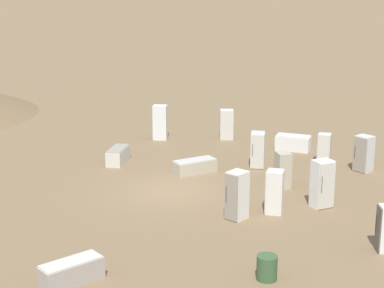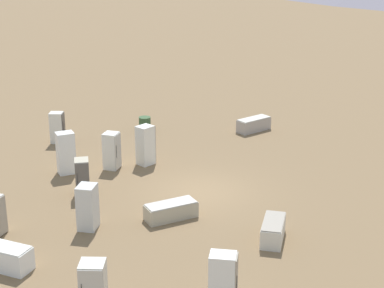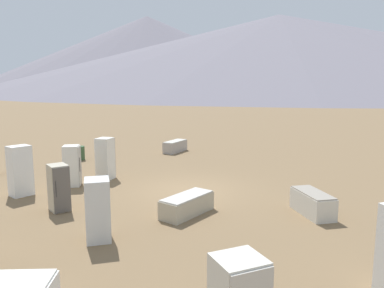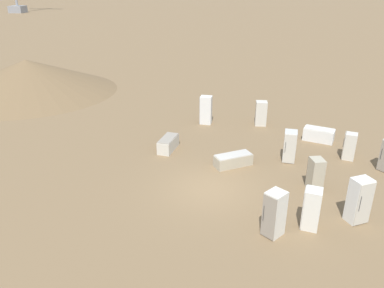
{
  "view_description": "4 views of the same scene",
  "coord_description": "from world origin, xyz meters",
  "px_view_note": "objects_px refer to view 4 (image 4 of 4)",
  "views": [
    {
      "loc": [
        -0.79,
        25.2,
        8.79
      ],
      "look_at": [
        -0.91,
        -0.6,
        1.86
      ],
      "focal_mm": 60.0,
      "sensor_mm": 36.0,
      "label": 1
    },
    {
      "loc": [
        0.41,
        -24.09,
        10.51
      ],
      "look_at": [
        -0.39,
        1.25,
        1.63
      ],
      "focal_mm": 60.0,
      "sensor_mm": 36.0,
      "label": 2
    },
    {
      "loc": [
        -5.48,
        -13.01,
        4.06
      ],
      "look_at": [
        0.65,
        1.0,
        1.65
      ],
      "focal_mm": 35.0,
      "sensor_mm": 36.0,
      "label": 3
    },
    {
      "loc": [
        -0.72,
        14.89,
        8.76
      ],
      "look_at": [
        0.9,
        -0.78,
        1.87
      ],
      "focal_mm": 35.0,
      "sensor_mm": 36.0,
      "label": 4
    }
  ],
  "objects_px": {
    "discarded_fridge_4": "(319,135)",
    "discarded_fridge_12": "(206,110)",
    "discarded_fridge_0": "(233,160)",
    "discarded_fridge_1": "(311,209)",
    "discarded_fridge_3": "(315,174)",
    "discarded_fridge_7": "(349,146)",
    "discarded_fridge_9": "(168,144)",
    "discarded_fridge_6": "(290,146)",
    "discarded_fridge_13": "(274,214)",
    "discarded_fridge_8": "(359,201)",
    "discarded_fridge_11": "(261,113)"
  },
  "relations": [
    {
      "from": "discarded_fridge_3",
      "to": "discarded_fridge_0",
      "type": "bearing_deg",
      "value": 139.05
    },
    {
      "from": "discarded_fridge_6",
      "to": "discarded_fridge_0",
      "type": "bearing_deg",
      "value": 25.57
    },
    {
      "from": "discarded_fridge_7",
      "to": "discarded_fridge_11",
      "type": "relative_size",
      "value": 0.9
    },
    {
      "from": "discarded_fridge_8",
      "to": "discarded_fridge_9",
      "type": "bearing_deg",
      "value": -61.03
    },
    {
      "from": "discarded_fridge_9",
      "to": "discarded_fridge_11",
      "type": "bearing_deg",
      "value": -128.49
    },
    {
      "from": "discarded_fridge_0",
      "to": "discarded_fridge_8",
      "type": "xyz_separation_m",
      "value": [
        -4.85,
        4.38,
        0.63
      ]
    },
    {
      "from": "discarded_fridge_9",
      "to": "discarded_fridge_6",
      "type": "bearing_deg",
      "value": -174.9
    },
    {
      "from": "discarded_fridge_4",
      "to": "discarded_fridge_7",
      "type": "distance_m",
      "value": 2.6
    },
    {
      "from": "discarded_fridge_8",
      "to": "discarded_fridge_4",
      "type": "bearing_deg",
      "value": -117.16
    },
    {
      "from": "discarded_fridge_1",
      "to": "discarded_fridge_8",
      "type": "distance_m",
      "value": 2.01
    },
    {
      "from": "discarded_fridge_0",
      "to": "discarded_fridge_3",
      "type": "xyz_separation_m",
      "value": [
        -3.68,
        2.01,
        0.45
      ]
    },
    {
      "from": "discarded_fridge_8",
      "to": "discarded_fridge_13",
      "type": "xyz_separation_m",
      "value": [
        3.36,
        1.21,
        -0.03
      ]
    },
    {
      "from": "discarded_fridge_12",
      "to": "discarded_fridge_13",
      "type": "height_order",
      "value": "discarded_fridge_12"
    },
    {
      "from": "discarded_fridge_0",
      "to": "discarded_fridge_1",
      "type": "relative_size",
      "value": 1.24
    },
    {
      "from": "discarded_fridge_0",
      "to": "discarded_fridge_4",
      "type": "bearing_deg",
      "value": -82.18
    },
    {
      "from": "discarded_fridge_6",
      "to": "discarded_fridge_7",
      "type": "xyz_separation_m",
      "value": [
        -3.19,
        -0.57,
        -0.1
      ]
    },
    {
      "from": "discarded_fridge_3",
      "to": "discarded_fridge_7",
      "type": "bearing_deg",
      "value": 42.63
    },
    {
      "from": "discarded_fridge_6",
      "to": "discarded_fridge_9",
      "type": "distance_m",
      "value": 6.61
    },
    {
      "from": "discarded_fridge_3",
      "to": "discarded_fridge_6",
      "type": "distance_m",
      "value": 2.99
    },
    {
      "from": "discarded_fridge_8",
      "to": "discarded_fridge_9",
      "type": "distance_m",
      "value": 10.4
    },
    {
      "from": "discarded_fridge_3",
      "to": "discarded_fridge_12",
      "type": "distance_m",
      "value": 9.77
    },
    {
      "from": "discarded_fridge_3",
      "to": "discarded_fridge_7",
      "type": "height_order",
      "value": "discarded_fridge_3"
    },
    {
      "from": "discarded_fridge_12",
      "to": "discarded_fridge_6",
      "type": "bearing_deg",
      "value": -130.37
    },
    {
      "from": "discarded_fridge_12",
      "to": "discarded_fridge_9",
      "type": "bearing_deg",
      "value": 165.0
    },
    {
      "from": "discarded_fridge_7",
      "to": "discarded_fridge_13",
      "type": "height_order",
      "value": "discarded_fridge_13"
    },
    {
      "from": "discarded_fridge_3",
      "to": "discarded_fridge_13",
      "type": "xyz_separation_m",
      "value": [
        2.19,
        3.58,
        0.14
      ]
    },
    {
      "from": "discarded_fridge_12",
      "to": "discarded_fridge_11",
      "type": "bearing_deg",
      "value": -81.15
    },
    {
      "from": "discarded_fridge_4",
      "to": "discarded_fridge_12",
      "type": "distance_m",
      "value": 7.26
    },
    {
      "from": "discarded_fridge_1",
      "to": "discarded_fridge_6",
      "type": "height_order",
      "value": "discarded_fridge_1"
    },
    {
      "from": "discarded_fridge_12",
      "to": "discarded_fridge_4",
      "type": "bearing_deg",
      "value": -101.21
    },
    {
      "from": "discarded_fridge_1",
      "to": "discarded_fridge_0",
      "type": "bearing_deg",
      "value": 45.55
    },
    {
      "from": "discarded_fridge_3",
      "to": "discarded_fridge_4",
      "type": "height_order",
      "value": "discarded_fridge_3"
    },
    {
      "from": "discarded_fridge_1",
      "to": "discarded_fridge_4",
      "type": "distance_m",
      "value": 9.04
    },
    {
      "from": "discarded_fridge_8",
      "to": "discarded_fridge_11",
      "type": "height_order",
      "value": "discarded_fridge_8"
    },
    {
      "from": "discarded_fridge_3",
      "to": "discarded_fridge_8",
      "type": "xyz_separation_m",
      "value": [
        -1.17,
        2.37,
        0.17
      ]
    },
    {
      "from": "discarded_fridge_0",
      "to": "discarded_fridge_13",
      "type": "relative_size",
      "value": 1.14
    },
    {
      "from": "discarded_fridge_9",
      "to": "discarded_fridge_8",
      "type": "bearing_deg",
      "value": 156.23
    },
    {
      "from": "discarded_fridge_1",
      "to": "discarded_fridge_11",
      "type": "xyz_separation_m",
      "value": [
        1.16,
        -11.16,
        -0.03
      ]
    },
    {
      "from": "discarded_fridge_3",
      "to": "discarded_fridge_11",
      "type": "height_order",
      "value": "discarded_fridge_11"
    },
    {
      "from": "discarded_fridge_8",
      "to": "discarded_fridge_12",
      "type": "distance_m",
      "value": 12.39
    },
    {
      "from": "discarded_fridge_3",
      "to": "discarded_fridge_13",
      "type": "distance_m",
      "value": 4.19
    },
    {
      "from": "discarded_fridge_4",
      "to": "discarded_fridge_7",
      "type": "relative_size",
      "value": 1.3
    },
    {
      "from": "discarded_fridge_0",
      "to": "discarded_fridge_12",
      "type": "height_order",
      "value": "discarded_fridge_12"
    },
    {
      "from": "discarded_fridge_4",
      "to": "discarded_fridge_11",
      "type": "distance_m",
      "value": 4.05
    },
    {
      "from": "discarded_fridge_3",
      "to": "discarded_fridge_6",
      "type": "bearing_deg",
      "value": 92.47
    },
    {
      "from": "discarded_fridge_0",
      "to": "discarded_fridge_4",
      "type": "height_order",
      "value": "discarded_fridge_4"
    },
    {
      "from": "discarded_fridge_3",
      "to": "discarded_fridge_7",
      "type": "relative_size",
      "value": 1.05
    },
    {
      "from": "discarded_fridge_1",
      "to": "discarded_fridge_13",
      "type": "relative_size",
      "value": 0.92
    },
    {
      "from": "discarded_fridge_3",
      "to": "discarded_fridge_7",
      "type": "xyz_separation_m",
      "value": [
        -2.43,
        -3.46,
        -0.04
      ]
    },
    {
      "from": "discarded_fridge_7",
      "to": "discarded_fridge_9",
      "type": "relative_size",
      "value": 0.8
    }
  ]
}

